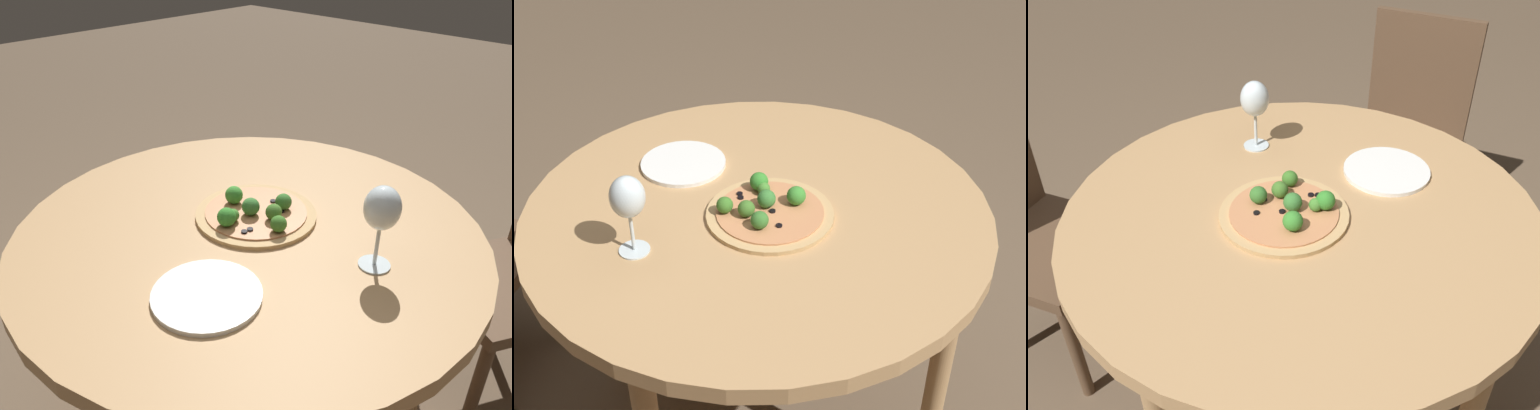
# 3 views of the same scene
# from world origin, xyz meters

# --- Properties ---
(dining_table) EXTENTS (1.05, 1.05, 0.76)m
(dining_table) POSITION_xyz_m (0.00, 0.00, 0.69)
(dining_table) COLOR tan
(dining_table) RESTS_ON ground_plane
(pizza) EXTENTS (0.28, 0.28, 0.06)m
(pizza) POSITION_xyz_m (0.01, -0.04, 0.78)
(pizza) COLOR tan
(pizza) RESTS_ON dining_table
(wine_glass) EXTENTS (0.07, 0.07, 0.18)m
(wine_glass) POSITION_xyz_m (-0.29, -0.07, 0.89)
(wine_glass) COLOR silver
(wine_glass) RESTS_ON dining_table
(plate_near) EXTENTS (0.21, 0.21, 0.01)m
(plate_near) POSITION_xyz_m (-0.12, 0.23, 0.77)
(plate_near) COLOR white
(plate_near) RESTS_ON dining_table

